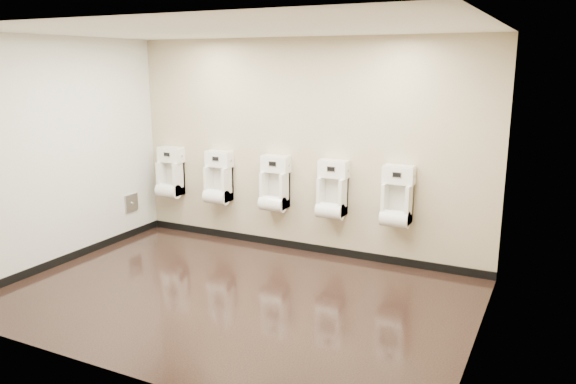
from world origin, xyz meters
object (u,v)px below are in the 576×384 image
urinal_3 (332,194)px  access_panel (131,203)px  urinal_2 (274,188)px  urinal_4 (397,201)px  urinal_1 (218,181)px  urinal_0 (170,176)px

urinal_3 → access_panel: bearing=-171.9°
urinal_2 → urinal_4: same height
access_panel → urinal_2: bearing=11.2°
urinal_1 → urinal_4: 2.56m
urinal_0 → urinal_3: bearing=0.0°
urinal_2 → urinal_4: bearing=0.0°
urinal_3 → urinal_2: bearing=180.0°
urinal_0 → urinal_3: size_ratio=1.00×
access_panel → urinal_1: (1.23, 0.42, 0.35)m
access_panel → urinal_2: (2.13, 0.42, 0.35)m
access_panel → urinal_0: size_ratio=0.34×
urinal_2 → access_panel: bearing=-168.8°
urinal_3 → urinal_4: size_ratio=1.00×
urinal_1 → urinal_2: 0.89m
urinal_1 → urinal_3: same height
urinal_1 → urinal_4: bearing=0.0°
urinal_0 → urinal_1: same height
urinal_1 → urinal_3: 1.72m
access_panel → urinal_4: (3.79, 0.42, 0.35)m
urinal_0 → urinal_2: 1.73m
urinal_1 → urinal_3: bearing=0.0°
urinal_2 → urinal_3: size_ratio=1.00×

